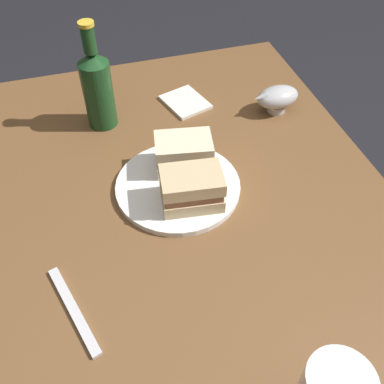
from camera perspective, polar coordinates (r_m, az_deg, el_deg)
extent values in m
plane|color=black|center=(1.48, 1.18, -21.70)|extent=(6.00, 6.00, 0.00)
cube|color=brown|center=(1.15, 1.47, -15.02)|extent=(1.18, 0.77, 0.73)
cylinder|color=white|center=(0.89, -1.83, 0.75)|extent=(0.25, 0.25, 0.01)
cube|color=#CCB284|center=(0.85, -0.03, -0.59)|extent=(0.09, 0.12, 0.03)
cube|color=#8C5B3D|center=(0.83, -0.03, 0.45)|extent=(0.09, 0.12, 0.02)
cube|color=#CCB284|center=(0.81, -0.03, 1.53)|extent=(0.09, 0.12, 0.03)
cube|color=beige|center=(0.92, -1.06, 4.03)|extent=(0.10, 0.13, 0.03)
cube|color=#B27A4C|center=(0.90, -1.08, 5.01)|extent=(0.09, 0.12, 0.01)
cube|color=beige|center=(0.89, -1.10, 6.02)|extent=(0.10, 0.13, 0.03)
cube|color=gold|center=(0.89, 1.41, 1.87)|extent=(0.04, 0.05, 0.02)
cube|color=#AD702D|center=(0.85, 2.18, -0.33)|extent=(0.06, 0.05, 0.02)
cube|color=#B77F33|center=(0.90, 0.83, 2.96)|extent=(0.05, 0.05, 0.02)
cylinder|color=#B7B7BC|center=(1.11, 10.76, 10.64)|extent=(0.04, 0.04, 0.02)
ellipsoid|color=#B7B7BC|center=(1.09, 10.99, 11.93)|extent=(0.08, 0.11, 0.05)
ellipsoid|color=#381E0F|center=(1.09, 11.03, 12.19)|extent=(0.06, 0.09, 0.02)
cone|color=#B7B7BC|center=(1.06, 8.74, 11.87)|extent=(0.03, 0.03, 0.02)
cylinder|color=#19421E|center=(1.03, -11.92, 12.17)|extent=(0.07, 0.07, 0.16)
cone|color=#19421E|center=(0.98, -12.75, 16.49)|extent=(0.07, 0.07, 0.02)
cylinder|color=#19421E|center=(0.96, -13.16, 18.58)|extent=(0.03, 0.03, 0.06)
cylinder|color=gold|center=(0.95, -13.52, 20.32)|extent=(0.03, 0.03, 0.01)
cube|color=silver|center=(1.12, -0.87, 11.50)|extent=(0.13, 0.12, 0.01)
cube|color=silver|center=(0.76, -14.99, -14.47)|extent=(0.18, 0.07, 0.01)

